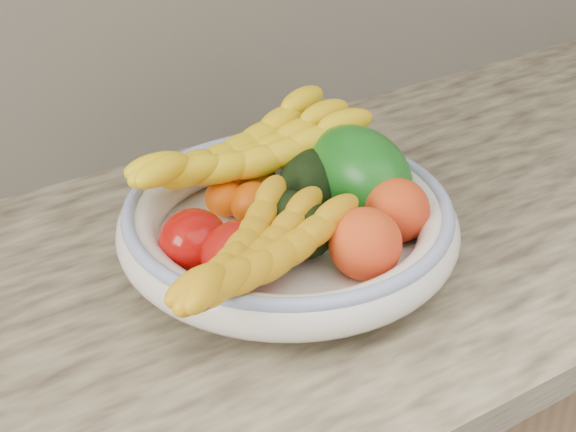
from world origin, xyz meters
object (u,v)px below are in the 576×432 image
at_px(green_mango, 357,173).
at_px(banana_bunch_back, 247,159).
at_px(banana_bunch_front, 256,260).
at_px(fruit_bowl, 288,225).

distance_m(green_mango, banana_bunch_back, 0.13).
xyz_separation_m(green_mango, banana_bunch_front, (-0.20, -0.10, 0.01)).
bearing_deg(fruit_bowl, banana_bunch_front, -137.64).
height_order(fruit_bowl, banana_bunch_back, banana_bunch_back).
xyz_separation_m(fruit_bowl, green_mango, (0.11, 0.02, 0.03)).
bearing_deg(banana_bunch_front, green_mango, -3.23).
bearing_deg(banana_bunch_back, fruit_bowl, -98.39).
height_order(green_mango, banana_bunch_back, green_mango).
xyz_separation_m(fruit_bowl, banana_bunch_front, (-0.09, -0.08, 0.03)).
height_order(banana_bunch_back, banana_bunch_front, banana_bunch_back).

